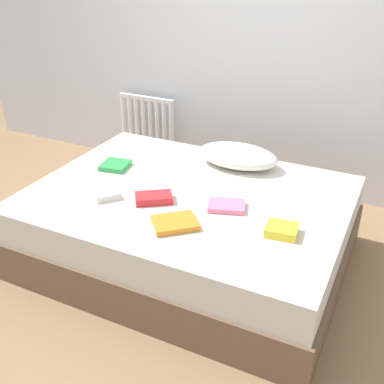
% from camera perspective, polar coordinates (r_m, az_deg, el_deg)
% --- Properties ---
extents(ground_plane, '(8.00, 8.00, 0.00)m').
position_cam_1_polar(ground_plane, '(3.22, -0.40, -7.96)').
color(ground_plane, '#93704C').
extents(back_wall, '(6.00, 0.10, 2.80)m').
position_cam_1_polar(back_wall, '(3.89, 9.02, 20.45)').
color(back_wall, silver).
rests_on(back_wall, ground).
extents(bed, '(2.00, 1.50, 0.50)m').
position_cam_1_polar(bed, '(3.08, -0.41, -4.23)').
color(bed, brown).
rests_on(bed, ground).
extents(radiator, '(0.56, 0.04, 0.57)m').
position_cam_1_polar(radiator, '(4.42, -5.49, 8.05)').
color(radiator, white).
rests_on(radiator, ground).
extents(pillow, '(0.58, 0.34, 0.15)m').
position_cam_1_polar(pillow, '(3.31, 5.60, 4.45)').
color(pillow, white).
rests_on(pillow, bed).
extents(textbook_orange, '(0.31, 0.30, 0.03)m').
position_cam_1_polar(textbook_orange, '(2.60, -2.14, -3.82)').
color(textbook_orange, orange).
rests_on(textbook_orange, bed).
extents(textbook_white, '(0.25, 0.24, 0.04)m').
position_cam_1_polar(textbook_white, '(2.96, -10.61, -0.00)').
color(textbook_white, white).
rests_on(textbook_white, bed).
extents(textbook_yellow, '(0.19, 0.17, 0.05)m').
position_cam_1_polar(textbook_yellow, '(2.57, 10.94, -4.59)').
color(textbook_yellow, yellow).
rests_on(textbook_yellow, bed).
extents(textbook_red, '(0.26, 0.23, 0.05)m').
position_cam_1_polar(textbook_red, '(2.85, -4.72, -0.73)').
color(textbook_red, red).
rests_on(textbook_red, bed).
extents(textbook_pink, '(0.25, 0.22, 0.03)m').
position_cam_1_polar(textbook_pink, '(2.78, 4.27, -1.71)').
color(textbook_pink, pink).
rests_on(textbook_pink, bed).
extents(textbook_green, '(0.21, 0.21, 0.03)m').
position_cam_1_polar(textbook_green, '(3.32, -9.38, 3.24)').
color(textbook_green, green).
rests_on(textbook_green, bed).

